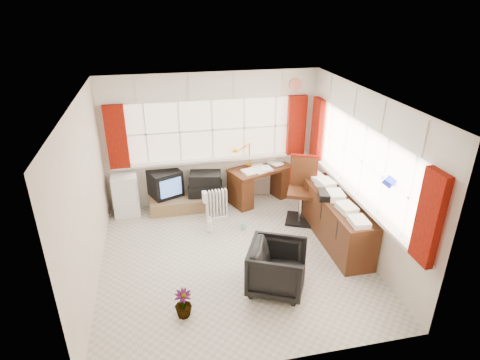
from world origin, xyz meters
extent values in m
plane|color=beige|center=(0.00, 0.00, 0.00)|extent=(4.00, 4.00, 0.00)
plane|color=beige|center=(0.00, 2.00, 1.25)|extent=(4.00, 0.00, 4.00)
plane|color=beige|center=(0.00, -2.00, 1.25)|extent=(4.00, 0.00, 4.00)
plane|color=beige|center=(-2.00, 0.00, 1.25)|extent=(0.00, 4.00, 4.00)
plane|color=beige|center=(2.00, 0.00, 1.25)|extent=(0.00, 4.00, 4.00)
plane|color=white|center=(0.00, 0.00, 2.50)|extent=(4.00, 4.00, 0.00)
plane|color=beige|center=(0.00, 1.98, 1.45)|extent=(3.60, 0.00, 3.60)
cube|color=white|center=(0.00, 1.94, 0.87)|extent=(3.70, 0.12, 0.05)
cube|color=white|center=(-1.20, 1.97, 1.45)|extent=(0.03, 0.02, 1.10)
cube|color=white|center=(-0.60, 1.97, 1.45)|extent=(0.03, 0.02, 1.10)
cube|color=white|center=(0.00, 1.97, 1.45)|extent=(0.03, 0.02, 1.10)
cube|color=white|center=(0.60, 1.97, 1.45)|extent=(0.03, 0.02, 1.10)
cube|color=white|center=(1.20, 1.97, 1.45)|extent=(0.03, 0.02, 1.10)
plane|color=beige|center=(1.98, 0.00, 1.45)|extent=(0.00, 3.60, 3.60)
cube|color=white|center=(1.94, 0.00, 0.87)|extent=(0.12, 3.70, 0.05)
cube|color=white|center=(1.97, -1.20, 1.45)|extent=(0.02, 0.03, 1.10)
cube|color=white|center=(1.97, -0.60, 1.45)|extent=(0.02, 0.03, 1.10)
cube|color=white|center=(1.97, 0.00, 1.45)|extent=(0.02, 0.03, 1.10)
cube|color=white|center=(1.97, 0.60, 1.45)|extent=(0.02, 0.03, 1.10)
cube|color=white|center=(1.97, 1.20, 1.45)|extent=(0.02, 0.03, 1.10)
cube|color=maroon|center=(-1.70, 1.90, 1.46)|extent=(0.35, 0.10, 1.15)
cube|color=maroon|center=(1.60, 1.90, 1.46)|extent=(0.35, 0.10, 1.15)
cube|color=maroon|center=(1.90, 1.60, 1.46)|extent=(0.10, 0.35, 1.15)
cube|color=maroon|center=(1.90, -1.70, 1.46)|extent=(0.10, 0.35, 1.15)
cube|color=silver|center=(0.00, 1.96, 2.25)|extent=(3.95, 0.08, 0.48)
cube|color=silver|center=(1.96, 0.00, 2.25)|extent=(0.08, 3.95, 0.48)
cube|color=#4C2412|center=(0.88, 1.80, 0.66)|extent=(1.33, 0.98, 0.06)
cube|color=#4C2412|center=(0.45, 1.63, 0.32)|extent=(0.45, 0.60, 0.64)
cube|color=#4C2412|center=(1.31, 1.97, 0.32)|extent=(0.45, 0.60, 0.64)
cube|color=white|center=(0.88, 1.80, 0.70)|extent=(0.29, 0.33, 0.02)
cube|color=white|center=(0.88, 1.80, 0.70)|extent=(0.29, 0.33, 0.02)
cube|color=white|center=(0.88, 1.80, 0.71)|extent=(0.29, 0.33, 0.02)
cube|color=white|center=(0.88, 1.80, 0.71)|extent=(0.29, 0.33, 0.02)
cube|color=white|center=(0.88, 1.80, 0.72)|extent=(0.29, 0.33, 0.02)
cube|color=white|center=(0.88, 1.80, 0.72)|extent=(0.29, 0.33, 0.02)
cylinder|color=#F6B10A|center=(0.70, 1.96, 0.70)|extent=(0.11, 0.11, 0.02)
cylinder|color=#F6B10A|center=(0.70, 1.96, 0.91)|extent=(0.03, 0.03, 0.42)
cone|color=#F6B10A|center=(0.70, 1.96, 1.08)|extent=(0.20, 0.18, 0.17)
cube|color=black|center=(1.39, 0.86, 0.02)|extent=(0.65, 0.65, 0.04)
cylinder|color=silver|center=(1.39, 0.86, 0.28)|extent=(0.07, 0.07, 0.57)
cube|color=#4C2412|center=(1.39, 0.86, 0.57)|extent=(0.63, 0.62, 0.07)
cube|color=#4C2412|center=(1.49, 1.08, 0.88)|extent=(0.42, 0.23, 0.55)
cube|color=maroon|center=(1.49, 1.08, 0.90)|extent=(0.47, 0.26, 0.57)
imported|color=black|center=(0.44, -0.82, 0.35)|extent=(1.00, 0.99, 0.69)
cube|color=white|center=(-0.07, 1.21, 0.04)|extent=(0.40, 0.19, 0.08)
cube|color=white|center=(-0.25, 1.19, 0.33)|extent=(0.04, 0.12, 0.51)
cube|color=white|center=(-0.19, 1.20, 0.33)|extent=(0.04, 0.12, 0.51)
cube|color=white|center=(-0.13, 1.20, 0.33)|extent=(0.04, 0.12, 0.51)
cube|color=white|center=(-0.07, 1.21, 0.33)|extent=(0.04, 0.12, 0.51)
cube|color=white|center=(-0.02, 1.22, 0.33)|extent=(0.04, 0.12, 0.51)
cube|color=white|center=(0.04, 1.22, 0.33)|extent=(0.04, 0.12, 0.51)
cube|color=white|center=(0.10, 1.23, 0.33)|extent=(0.04, 0.12, 0.51)
cube|color=#4C2412|center=(1.73, 0.20, 0.38)|extent=(0.50, 2.00, 0.75)
cube|color=white|center=(1.70, -0.60, 0.80)|extent=(0.24, 0.32, 0.10)
cube|color=white|center=(1.70, -0.20, 0.80)|extent=(0.24, 0.32, 0.10)
cube|color=white|center=(1.70, 0.20, 0.80)|extent=(0.24, 0.32, 0.10)
cube|color=white|center=(1.70, 0.60, 0.80)|extent=(0.24, 0.32, 0.10)
cube|color=white|center=(1.70, 1.00, 0.80)|extent=(0.24, 0.32, 0.10)
cube|color=black|center=(1.57, 0.25, 0.80)|extent=(0.33, 0.38, 0.11)
cube|color=olive|center=(-0.55, 1.72, 0.12)|extent=(1.40, 0.50, 0.25)
cube|color=black|center=(-0.94, 1.90, 0.50)|extent=(0.70, 0.67, 0.50)
cube|color=#4C7FD8|center=(-0.84, 1.67, 0.50)|extent=(0.39, 0.18, 0.34)
cube|color=black|center=(-0.20, 1.75, 0.37)|extent=(0.69, 0.51, 0.23)
cube|color=black|center=(-0.20, 1.75, 0.59)|extent=(0.64, 0.48, 0.22)
cube|color=white|center=(-1.67, 1.80, 0.39)|extent=(0.48, 0.48, 0.77)
cube|color=silver|center=(-1.44, 1.58, 0.50)|extent=(0.02, 0.02, 0.41)
imported|color=white|center=(-0.26, 0.83, 0.15)|extent=(0.15, 0.15, 0.30)
imported|color=#94DDD1|center=(0.32, 0.78, 0.09)|extent=(0.10, 0.10, 0.18)
imported|color=black|center=(-0.86, -1.08, 0.20)|extent=(0.23, 0.23, 0.39)
camera|label=1|loc=(-0.97, -5.04, 3.74)|focal=30.00mm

